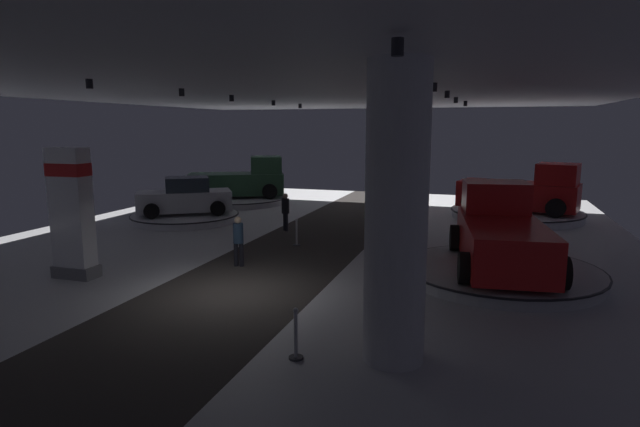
{
  "coord_description": "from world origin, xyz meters",
  "views": [
    {
      "loc": [
        6.23,
        -11.65,
        4.34
      ],
      "look_at": [
        0.89,
        4.8,
        1.4
      ],
      "focal_mm": 28.85,
      "sensor_mm": 36.0,
      "label": 1
    }
  ],
  "objects_px": {
    "pickup_truck_deep_right": "(525,191)",
    "display_car_far_left": "(185,197)",
    "display_platform_deep_left": "(237,200)",
    "pickup_truck_mid_right": "(500,233)",
    "visitor_walking_near": "(238,238)",
    "display_platform_far_left": "(185,217)",
    "display_platform_deep_right": "(516,214)",
    "column_right": "(396,216)",
    "brand_sign_pylon": "(72,211)",
    "pickup_truck_deep_left": "(242,181)",
    "display_platform_mid_right": "(500,272)",
    "visitor_walking_far": "(285,210)"
  },
  "relations": [
    {
      "from": "display_car_far_left",
      "to": "display_platform_deep_right",
      "type": "bearing_deg",
      "value": 20.49
    },
    {
      "from": "column_right",
      "to": "display_platform_mid_right",
      "type": "distance_m",
      "value": 6.96
    },
    {
      "from": "column_right",
      "to": "pickup_truck_deep_right",
      "type": "distance_m",
      "value": 17.14
    },
    {
      "from": "display_platform_far_left",
      "to": "pickup_truck_mid_right",
      "type": "bearing_deg",
      "value": -19.6
    },
    {
      "from": "pickup_truck_deep_right",
      "to": "visitor_walking_near",
      "type": "relative_size",
      "value": 3.55
    },
    {
      "from": "column_right",
      "to": "display_platform_deep_left",
      "type": "relative_size",
      "value": 0.97
    },
    {
      "from": "display_platform_deep_right",
      "to": "pickup_truck_deep_left",
      "type": "xyz_separation_m",
      "value": [
        -14.71,
        0.47,
        1.08
      ]
    },
    {
      "from": "display_platform_mid_right",
      "to": "display_platform_far_left",
      "type": "distance_m",
      "value": 14.7
    },
    {
      "from": "display_car_far_left",
      "to": "display_platform_deep_left",
      "type": "distance_m",
      "value": 5.89
    },
    {
      "from": "pickup_truck_deep_left",
      "to": "visitor_walking_near",
      "type": "distance_m",
      "value": 13.7
    },
    {
      "from": "pickup_truck_deep_left",
      "to": "brand_sign_pylon",
      "type": "bearing_deg",
      "value": -82.15
    },
    {
      "from": "brand_sign_pylon",
      "to": "display_platform_far_left",
      "type": "height_order",
      "value": "brand_sign_pylon"
    },
    {
      "from": "visitor_walking_far",
      "to": "display_platform_mid_right",
      "type": "bearing_deg",
      "value": -27.89
    },
    {
      "from": "pickup_truck_mid_right",
      "to": "pickup_truck_deep_left",
      "type": "distance_m",
      "value": 17.5
    },
    {
      "from": "column_right",
      "to": "pickup_truck_mid_right",
      "type": "distance_m",
      "value": 6.92
    },
    {
      "from": "pickup_truck_deep_right",
      "to": "brand_sign_pylon",
      "type": "bearing_deg",
      "value": -132.24
    },
    {
      "from": "pickup_truck_deep_right",
      "to": "display_car_far_left",
      "type": "relative_size",
      "value": 1.26
    },
    {
      "from": "display_platform_deep_right",
      "to": "visitor_walking_near",
      "type": "height_order",
      "value": "visitor_walking_near"
    },
    {
      "from": "display_platform_far_left",
      "to": "display_platform_deep_left",
      "type": "height_order",
      "value": "display_platform_deep_left"
    },
    {
      "from": "display_car_far_left",
      "to": "visitor_walking_near",
      "type": "xyz_separation_m",
      "value": [
        5.95,
        -6.36,
        -0.19
      ]
    },
    {
      "from": "column_right",
      "to": "pickup_truck_deep_right",
      "type": "relative_size",
      "value": 0.97
    },
    {
      "from": "column_right",
      "to": "brand_sign_pylon",
      "type": "bearing_deg",
      "value": 165.73
    },
    {
      "from": "column_right",
      "to": "pickup_truck_mid_right",
      "type": "xyz_separation_m",
      "value": [
        1.98,
        6.46,
        -1.48
      ]
    },
    {
      "from": "pickup_truck_deep_left",
      "to": "visitor_walking_near",
      "type": "height_order",
      "value": "pickup_truck_deep_left"
    },
    {
      "from": "display_platform_deep_left",
      "to": "visitor_walking_far",
      "type": "distance_m",
      "value": 8.68
    },
    {
      "from": "pickup_truck_mid_right",
      "to": "display_car_far_left",
      "type": "height_order",
      "value": "pickup_truck_mid_right"
    },
    {
      "from": "pickup_truck_mid_right",
      "to": "display_platform_far_left",
      "type": "height_order",
      "value": "pickup_truck_mid_right"
    },
    {
      "from": "display_platform_deep_left",
      "to": "display_platform_mid_right",
      "type": "bearing_deg",
      "value": -38.09
    },
    {
      "from": "pickup_truck_deep_right",
      "to": "display_platform_deep_left",
      "type": "height_order",
      "value": "pickup_truck_deep_right"
    },
    {
      "from": "pickup_truck_deep_right",
      "to": "pickup_truck_mid_right",
      "type": "distance_m",
      "value": 10.38
    },
    {
      "from": "pickup_truck_deep_right",
      "to": "display_car_far_left",
      "type": "xyz_separation_m",
      "value": [
        -14.97,
        -5.4,
        -0.22
      ]
    },
    {
      "from": "display_platform_mid_right",
      "to": "visitor_walking_near",
      "type": "relative_size",
      "value": 3.57
    },
    {
      "from": "pickup_truck_deep_left",
      "to": "visitor_walking_far",
      "type": "bearing_deg",
      "value": -51.43
    },
    {
      "from": "pickup_truck_deep_right",
      "to": "display_car_far_left",
      "type": "distance_m",
      "value": 15.91
    },
    {
      "from": "display_platform_deep_right",
      "to": "visitor_walking_far",
      "type": "height_order",
      "value": "visitor_walking_far"
    },
    {
      "from": "visitor_walking_far",
      "to": "pickup_truck_deep_right",
      "type": "bearing_deg",
      "value": 32.45
    },
    {
      "from": "display_platform_far_left",
      "to": "display_platform_deep_left",
      "type": "bearing_deg",
      "value": 93.12
    },
    {
      "from": "brand_sign_pylon",
      "to": "display_platform_deep_right",
      "type": "distance_m",
      "value": 19.23
    },
    {
      "from": "display_car_far_left",
      "to": "visitor_walking_near",
      "type": "height_order",
      "value": "display_car_far_left"
    },
    {
      "from": "display_platform_deep_right",
      "to": "display_car_far_left",
      "type": "height_order",
      "value": "display_car_far_left"
    },
    {
      "from": "display_platform_mid_right",
      "to": "display_platform_deep_left",
      "type": "distance_m",
      "value": 17.87
    },
    {
      "from": "column_right",
      "to": "pickup_truck_deep_right",
      "type": "xyz_separation_m",
      "value": [
        3.27,
        16.76,
        -1.44
      ]
    },
    {
      "from": "display_platform_mid_right",
      "to": "display_platform_deep_right",
      "type": "bearing_deg",
      "value": 85.02
    },
    {
      "from": "pickup_truck_deep_right",
      "to": "display_platform_mid_right",
      "type": "distance_m",
      "value": 10.75
    },
    {
      "from": "display_car_far_left",
      "to": "visitor_walking_near",
      "type": "bearing_deg",
      "value": -46.9
    },
    {
      "from": "brand_sign_pylon",
      "to": "pickup_truck_deep_left",
      "type": "xyz_separation_m",
      "value": [
        -2.05,
        14.84,
        -0.66
      ]
    },
    {
      "from": "pickup_truck_mid_right",
      "to": "display_platform_far_left",
      "type": "relative_size",
      "value": 1.12
    },
    {
      "from": "pickup_truck_mid_right",
      "to": "display_car_far_left",
      "type": "xyz_separation_m",
      "value": [
        -13.68,
        4.9,
        -0.18
      ]
    },
    {
      "from": "pickup_truck_deep_left",
      "to": "display_platform_far_left",
      "type": "bearing_deg",
      "value": -89.74
    },
    {
      "from": "display_platform_deep_right",
      "to": "display_car_far_left",
      "type": "distance_m",
      "value": 15.67
    }
  ]
}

